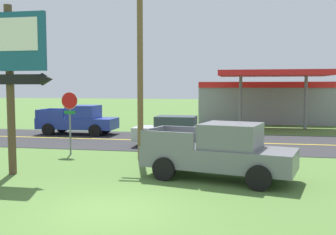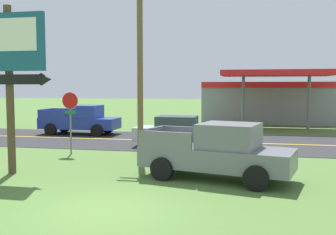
# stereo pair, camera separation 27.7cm
# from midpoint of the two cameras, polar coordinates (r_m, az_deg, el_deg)

# --- Properties ---
(ground_plane) EXTENTS (180.00, 180.00, 0.00)m
(ground_plane) POSITION_cam_midpoint_polar(r_m,az_deg,el_deg) (10.68, -9.25, -13.06)
(ground_plane) COLOR #4C7033
(road_asphalt) EXTENTS (140.00, 8.00, 0.02)m
(road_asphalt) POSITION_cam_midpoint_polar(r_m,az_deg,el_deg) (23.05, 2.04, -3.48)
(road_asphalt) COLOR #2B2B2D
(road_asphalt) RESTS_ON ground
(road_centre_line) EXTENTS (126.00, 0.20, 0.01)m
(road_centre_line) POSITION_cam_midpoint_polar(r_m,az_deg,el_deg) (23.04, 2.04, -3.44)
(road_centre_line) COLOR gold
(road_centre_line) RESTS_ON road_asphalt
(motel_sign) EXTENTS (3.30, 0.54, 6.12)m
(motel_sign) POSITION_cam_midpoint_polar(r_m,az_deg,el_deg) (15.34, -22.51, 7.81)
(motel_sign) COLOR brown
(motel_sign) RESTS_ON ground
(stop_sign) EXTENTS (0.80, 0.08, 2.95)m
(stop_sign) POSITION_cam_midpoint_polar(r_m,az_deg,el_deg) (19.07, -14.43, 0.80)
(stop_sign) COLOR slate
(stop_sign) RESTS_ON ground
(utility_pole) EXTENTS (1.85, 0.26, 9.40)m
(utility_pole) POSITION_cam_midpoint_polar(r_m,az_deg,el_deg) (17.76, -4.53, 10.27)
(utility_pole) COLOR brown
(utility_pole) RESTS_ON ground
(gas_station) EXTENTS (12.00, 11.50, 4.40)m
(gas_station) POSITION_cam_midpoint_polar(r_m,az_deg,el_deg) (36.58, 14.08, 2.40)
(gas_station) COLOR gray
(gas_station) RESTS_ON ground
(pickup_grey_parked_on_lawn) EXTENTS (5.51, 3.11, 1.96)m
(pickup_grey_parked_on_lawn) POSITION_cam_midpoint_polar(r_m,az_deg,el_deg) (13.79, 6.95, -4.92)
(pickup_grey_parked_on_lawn) COLOR slate
(pickup_grey_parked_on_lawn) RESTS_ON ground
(pickup_blue_on_road) EXTENTS (5.20, 2.24, 1.96)m
(pickup_blue_on_road) POSITION_cam_midpoint_polar(r_m,az_deg,el_deg) (27.00, -13.11, -0.38)
(pickup_blue_on_road) COLOR #233893
(pickup_blue_on_road) RESTS_ON ground
(car_silver_mid_lane) EXTENTS (4.20, 2.00, 1.64)m
(car_silver_mid_lane) POSITION_cam_midpoint_polar(r_m,az_deg,el_deg) (21.03, 0.50, -1.99)
(car_silver_mid_lane) COLOR #A8AAAF
(car_silver_mid_lane) RESTS_ON ground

